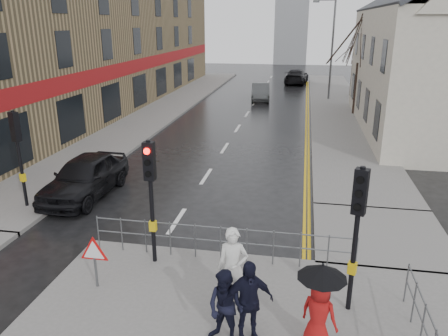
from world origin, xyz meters
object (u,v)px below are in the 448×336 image
at_px(pedestrian_b, 226,308).
at_px(car_mid, 261,92).
at_px(car_parked, 85,176).
at_px(pedestrian_a, 233,268).
at_px(pedestrian_d, 248,302).
at_px(pedestrian_with_umbrella, 320,302).

bearing_deg(pedestrian_b, car_mid, 112.26).
bearing_deg(car_parked, pedestrian_a, -39.67).
bearing_deg(pedestrian_b, pedestrian_d, 37.11).
xyz_separation_m(pedestrian_a, pedestrian_d, (0.48, -1.12, -0.05)).
bearing_deg(car_parked, pedestrian_with_umbrella, -37.62).
xyz_separation_m(pedestrian_d, car_parked, (-7.07, 6.94, -0.26)).
bearing_deg(car_mid, car_parked, -106.76).
bearing_deg(pedestrian_d, car_mid, 72.43).
xyz_separation_m(pedestrian_a, car_mid, (-2.25, 28.39, -0.39)).
bearing_deg(car_mid, pedestrian_a, -91.35).
relative_size(pedestrian_a, car_parked, 0.41).
bearing_deg(pedestrian_a, pedestrian_b, -91.80).
distance_m(pedestrian_a, car_mid, 28.48).
bearing_deg(pedestrian_d, pedestrian_b, 176.45).
bearing_deg(pedestrian_b, car_parked, 151.00).
bearing_deg(car_mid, pedestrian_b, -91.42).
bearing_deg(pedestrian_a, car_parked, 133.77).
bearing_deg(pedestrian_a, car_mid, 89.73).
distance_m(pedestrian_a, car_parked, 8.79).
xyz_separation_m(pedestrian_b, car_parked, (-6.65, 7.08, -0.16)).
bearing_deg(pedestrian_b, pedestrian_a, 110.80).
bearing_deg(pedestrian_a, pedestrian_with_umbrella, -35.94).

